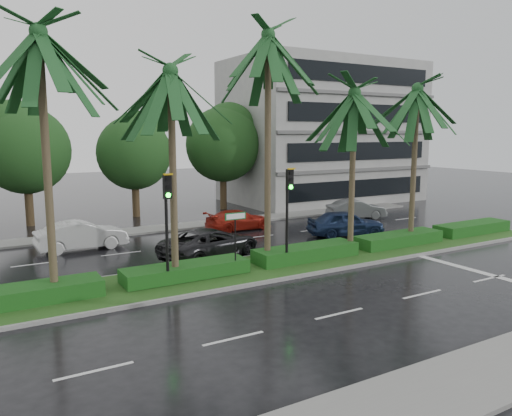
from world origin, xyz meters
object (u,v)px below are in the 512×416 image
signal_median_left (167,213)px  car_white (81,235)px  car_red (239,220)px  street_sign (235,227)px  car_blue (346,223)px  car_darkgrey (210,243)px  car_grey (356,209)px

signal_median_left → car_white: bearing=99.9°
signal_median_left → car_red: signal_median_left is taller
street_sign → car_blue: bearing=23.6°
street_sign → car_darkgrey: street_sign is taller
signal_median_left → street_sign: bearing=3.5°
car_white → car_darkgrey: size_ratio=0.86×
signal_median_left → car_red: 12.37m
car_blue → car_grey: size_ratio=1.09×
street_sign → car_darkgrey: 3.82m
signal_median_left → car_grey: size_ratio=1.07×
car_grey → signal_median_left: bearing=135.5°
street_sign → car_blue: size_ratio=0.58×
street_sign → car_grey: (14.00, 8.31, -1.45)m
signal_median_left → street_sign: size_ratio=1.68×
signal_median_left → car_grey: (17.00, 8.50, -2.33)m
car_white → car_darkgrey: (5.00, -4.91, -0.02)m
car_darkgrey → car_blue: car_blue is taller
car_blue → street_sign: bearing=131.1°
signal_median_left → street_sign: (3.00, 0.18, -0.87)m
car_white → car_red: (9.50, 0.52, -0.13)m
car_darkgrey → car_blue: 9.02m
car_darkgrey → car_grey: size_ratio=1.29×
car_red → car_blue: 6.58m
car_red → car_blue: car_blue is taller
street_sign → car_white: street_sign is taller
street_sign → signal_median_left: bearing=-176.5°
car_darkgrey → car_grey: bearing=-89.0°
signal_median_left → car_white: 9.03m
car_white → car_blue: car_blue is taller
signal_median_left → car_white: signal_median_left is taller
street_sign → car_darkgrey: (0.50, 3.52, -1.40)m
signal_median_left → car_darkgrey: bearing=46.6°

